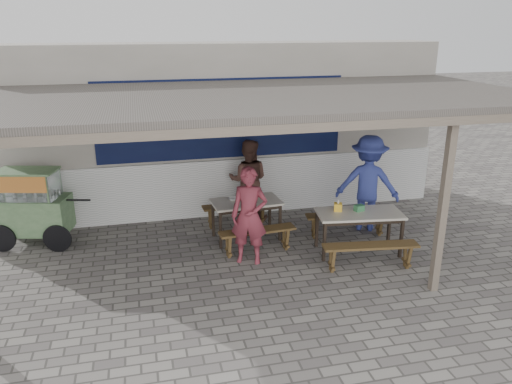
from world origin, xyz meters
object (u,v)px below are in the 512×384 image
at_px(table_left, 246,205).
at_px(bench_left_street, 257,236).
at_px(bench_right_street, 370,251).
at_px(donation_box, 359,208).
at_px(patron_street_side, 249,216).
at_px(condiment_bowl, 233,199).
at_px(vendor_cart, 33,205).
at_px(patron_right_table, 368,183).
at_px(table_right, 359,217).
at_px(bench_left_wall, 236,209).
at_px(condiment_jar, 252,195).
at_px(bench_right_wall, 347,220).
at_px(patron_wall_side, 248,180).
at_px(tissue_box, 338,207).

distance_m(table_left, bench_left_street, 0.76).
distance_m(bench_right_street, donation_box, 0.88).
height_order(patron_street_side, condiment_bowl, patron_street_side).
bearing_deg(vendor_cart, donation_box, -2.10).
height_order(table_left, patron_right_table, patron_right_table).
bearing_deg(table_left, table_right, -34.45).
xyz_separation_m(patron_street_side, condiment_bowl, (-0.07, 1.07, -0.06)).
distance_m(bench_left_wall, condiment_jar, 0.72).
distance_m(table_right, condiment_jar, 2.04).
relative_size(bench_left_wall, donation_box, 8.47).
xyz_separation_m(bench_right_street, condiment_jar, (-1.54, 1.89, 0.45)).
xyz_separation_m(bench_left_street, condiment_jar, (0.11, 0.85, 0.46)).
bearing_deg(donation_box, bench_left_wall, 138.56).
height_order(bench_left_wall, patron_right_table, patron_right_table).
distance_m(bench_right_wall, patron_wall_side, 2.15).
bearing_deg(condiment_jar, patron_wall_side, 83.19).
bearing_deg(bench_left_street, condiment_bowl, 105.07).
bearing_deg(table_right, patron_street_side, -174.70).
bearing_deg(vendor_cart, condiment_jar, 7.15).
bearing_deg(bench_left_street, bench_left_wall, 90.00).
xyz_separation_m(bench_left_wall, table_right, (1.85, -1.72, 0.34)).
bearing_deg(vendor_cart, bench_left_wall, 14.46).
bearing_deg(patron_right_table, condiment_jar, 20.70).
bearing_deg(condiment_jar, patron_street_side, -105.70).
height_order(table_right, patron_right_table, patron_right_table).
relative_size(table_right, condiment_bowl, 9.22).
distance_m(bench_right_street, patron_wall_side, 3.08).
xyz_separation_m(table_left, donation_box, (1.82, -0.97, 0.14)).
distance_m(bench_left_street, vendor_cart, 4.10).
xyz_separation_m(bench_left_street, patron_right_table, (2.34, 0.60, 0.61)).
distance_m(bench_left_wall, condiment_bowl, 0.74).
xyz_separation_m(donation_box, condiment_bowl, (-2.04, 1.08, -0.03)).
distance_m(bench_left_wall, vendor_cart, 3.78).
xyz_separation_m(table_right, condiment_jar, (-1.63, 1.21, 0.12)).
height_order(patron_street_side, condiment_jar, patron_street_side).
height_order(bench_left_street, bench_right_street, same).
distance_m(bench_left_street, donation_box, 1.85).
distance_m(table_left, tissue_box, 1.70).
height_order(table_left, vendor_cart, vendor_cart).
bearing_deg(condiment_bowl, patron_right_table, -4.09).
relative_size(table_left, bench_left_street, 0.95).
bearing_deg(bench_left_wall, patron_street_side, -98.09).
height_order(vendor_cart, condiment_jar, vendor_cart).
bearing_deg(table_right, table_left, 157.45).
bearing_deg(bench_left_wall, table_right, -47.33).
relative_size(tissue_box, donation_box, 0.84).
distance_m(bench_left_street, patron_street_side, 0.61).
bearing_deg(condiment_bowl, bench_left_street, -70.52).
distance_m(donation_box, condiment_bowl, 2.31).
xyz_separation_m(vendor_cart, patron_wall_side, (4.06, 0.31, 0.07)).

